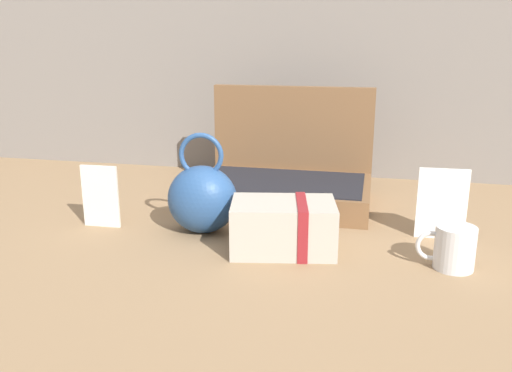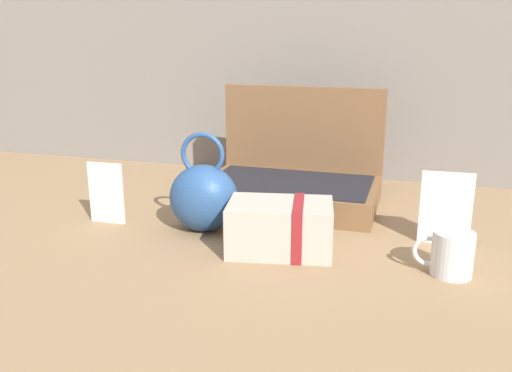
{
  "view_description": "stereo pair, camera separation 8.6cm",
  "coord_description": "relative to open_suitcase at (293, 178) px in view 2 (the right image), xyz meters",
  "views": [
    {
      "loc": [
        0.26,
        -1.1,
        0.42
      ],
      "look_at": [
        0.02,
        -0.02,
        0.11
      ],
      "focal_mm": 37.52,
      "sensor_mm": 36.0,
      "label": 1
    },
    {
      "loc": [
        0.34,
        -1.07,
        0.42
      ],
      "look_at": [
        0.02,
        -0.02,
        0.11
      ],
      "focal_mm": 37.52,
      "sensor_mm": 36.0,
      "label": 2
    }
  ],
  "objects": [
    {
      "name": "ground_plane",
      "position": [
        -0.04,
        -0.25,
        -0.06
      ],
      "size": [
        6.0,
        6.0,
        0.0
      ],
      "primitive_type": "plane",
      "color": "#8C6D4C"
    },
    {
      "name": "teal_pouch_handbag",
      "position": [
        -0.14,
        -0.27,
        0.02
      ],
      "size": [
        0.17,
        0.14,
        0.22
      ],
      "color": "#284C7F",
      "rests_on": "ground_plane"
    },
    {
      "name": "cream_toiletry_bag",
      "position": [
        0.06,
        -0.34,
        -0.01
      ],
      "size": [
        0.23,
        0.17,
        0.11
      ],
      "color": "#B2A899",
      "rests_on": "ground_plane"
    },
    {
      "name": "coffee_mug",
      "position": [
        0.38,
        -0.36,
        -0.02
      ],
      "size": [
        0.11,
        0.08,
        0.08
      ],
      "color": "silver",
      "rests_on": "ground_plane"
    },
    {
      "name": "info_card_left",
      "position": [
        -0.38,
        -0.29,
        0.01
      ],
      "size": [
        0.09,
        0.01,
        0.14
      ],
      "primitive_type": "cube",
      "rotation": [
        0.0,
        0.0,
        0.03
      ],
      "color": "silver",
      "rests_on": "ground_plane"
    },
    {
      "name": "poster_card_right",
      "position": [
        0.37,
        -0.2,
        0.01
      ],
      "size": [
        0.1,
        0.01,
        0.16
      ],
      "primitive_type": "cube",
      "rotation": [
        0.0,
        0.0,
        0.03
      ],
      "color": "white",
      "rests_on": "ground_plane"
    },
    {
      "name": "open_suitcase",
      "position": [
        0.0,
        0.0,
        0.0
      ],
      "size": [
        0.44,
        0.3,
        0.29
      ],
      "color": "brown",
      "rests_on": "ground_plane"
    }
  ]
}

